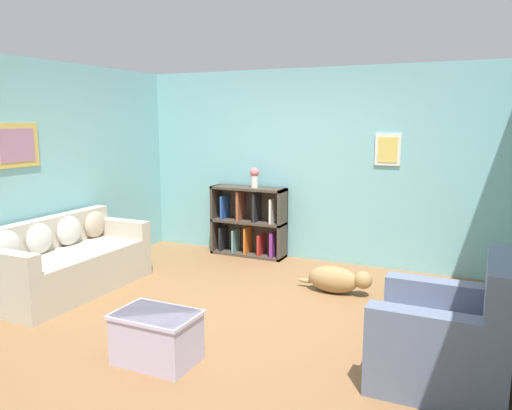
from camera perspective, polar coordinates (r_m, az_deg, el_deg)
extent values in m
plane|color=brown|center=(5.12, -1.94, -12.37)|extent=(14.00, 14.00, 0.00)
cube|color=#7AB7BC|center=(6.85, 6.57, 4.46)|extent=(5.60, 0.10, 2.60)
cube|color=silver|center=(6.52, 14.84, 6.13)|extent=(0.32, 0.02, 0.40)
cube|color=#DBBC56|center=(6.51, 14.82, 6.13)|extent=(0.24, 0.01, 0.32)
cube|color=#7AB7BC|center=(6.35, -23.03, 3.32)|extent=(0.10, 5.00, 2.60)
cube|color=gold|center=(6.02, -25.68, 6.17)|extent=(0.02, 0.56, 0.48)
cube|color=#A37089|center=(6.01, -25.60, 6.17)|extent=(0.01, 0.44, 0.36)
cube|color=#B7AD99|center=(6.04, -20.34, -7.14)|extent=(0.83, 1.84, 0.47)
cube|color=#B7AD99|center=(6.18, -22.78, -2.99)|extent=(0.16, 1.84, 0.36)
cube|color=#B7AD99|center=(5.43, -26.85, -5.80)|extent=(0.83, 0.16, 0.21)
cube|color=#B7AD99|center=(6.55, -15.33, -2.53)|extent=(0.83, 0.16, 0.21)
ellipsoid|color=beige|center=(5.69, -26.73, -4.35)|extent=(0.14, 0.35, 0.35)
ellipsoid|color=beige|center=(5.96, -23.51, -3.57)|extent=(0.14, 0.34, 0.34)
ellipsoid|color=beige|center=(6.24, -20.58, -2.77)|extent=(0.14, 0.35, 0.35)
ellipsoid|color=tan|center=(6.54, -17.92, -2.12)|extent=(0.14, 0.33, 0.33)
cube|color=#42382D|center=(7.33, -4.54, -1.55)|extent=(0.04, 0.31, 0.98)
cube|color=#42382D|center=(6.88, 3.03, -2.27)|extent=(0.04, 0.31, 0.98)
cube|color=#42382D|center=(7.22, -0.36, -1.69)|extent=(1.08, 0.02, 0.98)
cube|color=#42382D|center=(7.20, -0.86, -5.60)|extent=(1.08, 0.31, 0.04)
cube|color=#42382D|center=(7.09, -0.87, -1.90)|extent=(1.08, 0.31, 0.04)
cube|color=#42382D|center=(7.01, -0.88, 1.90)|extent=(1.08, 0.31, 0.04)
cube|color=black|center=(7.33, -3.77, -3.88)|extent=(0.03, 0.23, 0.36)
cube|color=#234C9E|center=(7.22, -3.60, -0.22)|extent=(0.03, 0.23, 0.33)
cube|color=#60939E|center=(7.24, -2.33, -4.14)|extent=(0.03, 0.23, 0.34)
cube|color=brown|center=(7.09, -1.78, -0.07)|extent=(0.04, 0.23, 0.41)
cube|color=orange|center=(7.15, -0.96, -4.08)|extent=(0.03, 0.23, 0.40)
cube|color=black|center=(6.98, 0.07, -0.21)|extent=(0.04, 0.23, 0.41)
cube|color=#B22823|center=(7.07, 0.59, -4.60)|extent=(0.04, 0.23, 0.31)
cube|color=silver|center=(6.89, 1.97, -0.66)|extent=(0.03, 0.23, 0.34)
cube|color=#7A2D84|center=(6.99, 2.04, -4.57)|extent=(0.05, 0.23, 0.36)
cube|color=slate|center=(4.10, 20.09, -15.54)|extent=(0.93, 0.92, 0.44)
cube|color=slate|center=(3.91, 26.03, -9.43)|extent=(0.18, 0.92, 0.54)
cube|color=slate|center=(3.63, 19.87, -13.24)|extent=(0.93, 0.18, 0.22)
cube|color=slate|center=(4.32, 20.80, -9.56)|extent=(0.93, 0.18, 0.22)
cube|color=#BCB2D1|center=(4.21, -11.27, -14.61)|extent=(0.63, 0.43, 0.41)
cube|color=silver|center=(4.13, -11.36, -12.20)|extent=(0.66, 0.45, 0.03)
ellipsoid|color=#9E7A4C|center=(5.73, 8.82, -8.41)|extent=(0.57, 0.27, 0.30)
sphere|color=#9E7A4C|center=(5.64, 12.15, -8.39)|extent=(0.20, 0.20, 0.20)
ellipsoid|color=#9E7A4C|center=(5.89, 5.73, -8.61)|extent=(0.20, 0.05, 0.05)
cylinder|color=silver|center=(6.95, -0.17, 2.66)|extent=(0.10, 0.10, 0.16)
sphere|color=#E06B70|center=(6.94, -0.17, 3.78)|extent=(0.13, 0.13, 0.13)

